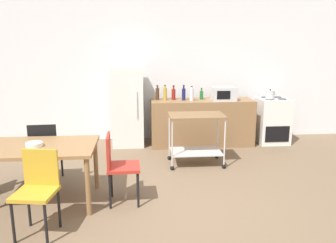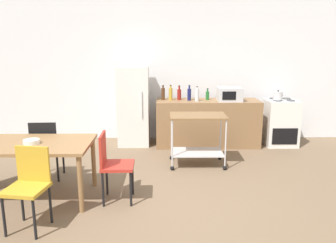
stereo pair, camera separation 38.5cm
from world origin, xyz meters
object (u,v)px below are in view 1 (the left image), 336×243
object	(u,v)px
chair_black	(45,148)
chair_red	(118,163)
bottle_sesame_oil	(173,94)
kettle	(270,94)
bottle_hot_sauce	(165,94)
fruit_bowl	(34,145)
stove_oven	(272,121)
bottle_wine	(184,94)
bottle_soda	(192,94)
chair_mustard	(37,187)
kitchen_cart	(196,131)
refrigerator	(128,106)
microwave	(224,94)
bottle_sparkling_water	(201,95)
dining_table	(34,152)
bottle_vinegar	(157,94)

from	to	relation	value
chair_black	chair_red	xyz separation A→B (m)	(1.07, -0.72, 0.00)
bottle_sesame_oil	kettle	bearing A→B (deg)	-4.39
chair_red	bottle_hot_sauce	size ratio (longest dim) A/B	3.06
fruit_bowl	bottle_sesame_oil	bearing A→B (deg)	51.63
stove_oven	fruit_bowl	xyz separation A→B (m)	(-3.96, -2.43, 0.32)
bottle_wine	bottle_soda	bearing A→B (deg)	-30.39
chair_mustard	kettle	size ratio (longest dim) A/B	3.71
bottle_wine	chair_mustard	bearing A→B (deg)	-122.20
kitchen_cart	kettle	xyz separation A→B (m)	(1.63, 1.06, 0.43)
refrigerator	microwave	distance (m)	1.88
bottle_soda	fruit_bowl	world-z (taller)	bottle_soda
bottle_sparkling_water	fruit_bowl	world-z (taller)	bottle_sparkling_water
bottle_hot_sauce	bottle_wine	size ratio (longest dim) A/B	0.99
dining_table	chair_mustard	xyz separation A→B (m)	(0.22, -0.72, -0.15)
bottle_vinegar	bottle_hot_sauce	size ratio (longest dim) A/B	0.98
kettle	kitchen_cart	bearing A→B (deg)	-146.95
chair_black	chair_red	world-z (taller)	same
chair_red	bottle_hot_sauce	xyz separation A→B (m)	(0.78, 2.51, 0.50)
chair_black	stove_oven	xyz separation A→B (m)	(4.03, 1.75, -0.07)
dining_table	bottle_sparkling_water	distance (m)	3.52
kitchen_cart	kettle	world-z (taller)	kettle
stove_oven	microwave	world-z (taller)	microwave
kettle	bottle_sparkling_water	bearing A→B (deg)	174.11
chair_mustard	refrigerator	size ratio (longest dim) A/B	0.57
bottle_hot_sauce	refrigerator	bearing A→B (deg)	176.17
bottle_wine	fruit_bowl	bearing A→B (deg)	-131.81
chair_black	bottle_vinegar	size ratio (longest dim) A/B	3.12
chair_black	kitchen_cart	distance (m)	2.35
bottle_soda	kettle	xyz separation A→B (m)	(1.55, 0.01, -0.02)
kitchen_cart	kettle	distance (m)	2.00
dining_table	microwave	bearing A→B (deg)	37.84
dining_table	chair_mustard	size ratio (longest dim) A/B	1.69
kitchen_cart	fruit_bowl	distance (m)	2.55
kitchen_cart	bottle_vinegar	size ratio (longest dim) A/B	3.19
chair_mustard	bottle_vinegar	size ratio (longest dim) A/B	3.12
bottle_sesame_oil	dining_table	bearing A→B (deg)	-129.02
chair_mustard	bottle_soda	distance (m)	3.69
refrigerator	chair_mustard	bearing A→B (deg)	-105.06
bottle_hot_sauce	kettle	xyz separation A→B (m)	(2.05, -0.13, -0.02)
bottle_soda	bottle_wine	bearing A→B (deg)	149.61
chair_red	bottle_wine	bearing A→B (deg)	-26.21
chair_black	bottle_vinegar	xyz separation A→B (m)	(1.71, 1.81, 0.50)
kitchen_cart	bottle_vinegar	xyz separation A→B (m)	(-0.57, 1.22, 0.45)
fruit_bowl	bottle_vinegar	bearing A→B (deg)	56.46
bottle_wine	microwave	bearing A→B (deg)	-6.82
fruit_bowl	microwave	bearing A→B (deg)	38.44
chair_mustard	bottle_sesame_oil	xyz separation A→B (m)	(1.75, 3.16, 0.49)
dining_table	stove_oven	size ratio (longest dim) A/B	1.63
kitchen_cart	refrigerator	bearing A→B (deg)	132.66
bottle_hot_sauce	bottle_wine	bearing A→B (deg)	-9.09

